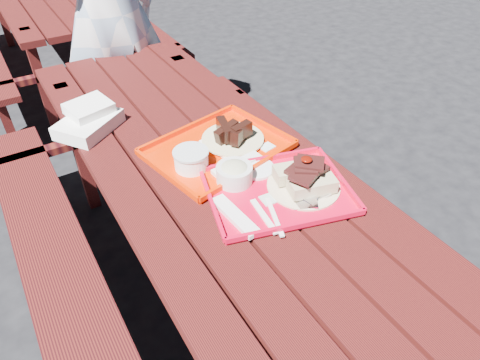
% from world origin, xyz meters
% --- Properties ---
extents(ground, '(60.00, 60.00, 0.00)m').
position_xyz_m(ground, '(0.00, 0.00, 0.00)').
color(ground, black).
rests_on(ground, ground).
extents(picnic_table_near, '(1.41, 2.40, 0.75)m').
position_xyz_m(picnic_table_near, '(-0.00, 0.00, 0.56)').
color(picnic_table_near, '#48120D').
rests_on(picnic_table_near, ground).
extents(picnic_table_far, '(1.41, 2.40, 0.75)m').
position_xyz_m(picnic_table_far, '(-0.00, 2.80, 0.56)').
color(picnic_table_far, '#48120D').
rests_on(picnic_table_far, ground).
extents(near_tray, '(0.53, 0.46, 0.14)m').
position_xyz_m(near_tray, '(0.12, -0.18, 0.78)').
color(near_tray, red).
rests_on(near_tray, picnic_table_near).
extents(far_tray, '(0.54, 0.46, 0.08)m').
position_xyz_m(far_tray, '(0.06, 0.10, 0.77)').
color(far_tray, red).
rests_on(far_tray, picnic_table_near).
extents(white_cloth, '(0.29, 0.28, 0.10)m').
position_xyz_m(white_cloth, '(-0.29, 0.51, 0.79)').
color(white_cloth, white).
rests_on(white_cloth, picnic_table_near).
extents(person, '(0.77, 0.59, 1.87)m').
position_xyz_m(person, '(0.08, 1.32, 0.94)').
color(person, '#97B1D0').
rests_on(person, ground).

